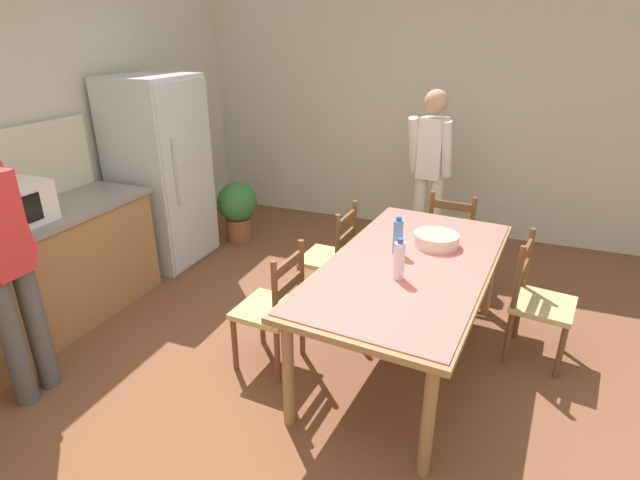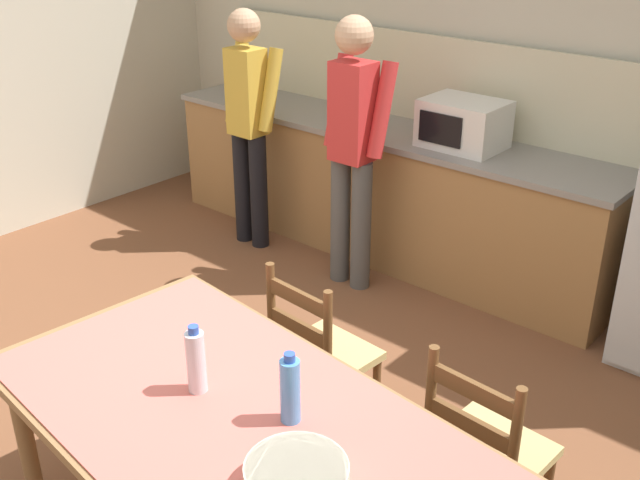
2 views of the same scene
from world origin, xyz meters
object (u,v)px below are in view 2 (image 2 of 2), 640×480
at_px(chair_side_far_left, 320,356).
at_px(person_at_sink, 249,118).
at_px(person_at_counter, 353,142).
at_px(microwave, 463,124).
at_px(dining_table, 244,439).
at_px(chair_side_far_right, 485,453).
at_px(serving_bowl, 296,476).
at_px(bottle_off_centre, 290,390).
at_px(bottle_near_centre, 196,361).

height_order(chair_side_far_left, person_at_sink, person_at_sink).
xyz_separation_m(person_at_sink, person_at_counter, (0.95, -0.02, 0.03)).
xyz_separation_m(microwave, chair_side_far_left, (0.38, -1.83, -0.64)).
bearing_deg(dining_table, chair_side_far_right, 54.83).
relative_size(microwave, serving_bowl, 1.56).
distance_m(serving_bowl, chair_side_far_right, 0.97).
xyz_separation_m(bottle_off_centre, person_at_counter, (-1.35, 2.04, 0.09)).
height_order(bottle_near_centre, person_at_sink, person_at_sink).
height_order(bottle_off_centre, chair_side_far_left, bottle_off_centre).
bearing_deg(serving_bowl, chair_side_far_left, 127.41).
bearing_deg(bottle_near_centre, dining_table, -5.37).
xyz_separation_m(serving_bowl, chair_side_far_right, (0.19, 0.87, -0.38)).
bearing_deg(serving_bowl, dining_table, 162.47).
height_order(microwave, person_at_counter, person_at_counter).
bearing_deg(chair_side_far_left, chair_side_far_right, 178.60).
bearing_deg(bottle_near_centre, chair_side_far_left, 98.81).
height_order(serving_bowl, person_at_sink, person_at_sink).
height_order(microwave, chair_side_far_left, microwave).
bearing_deg(chair_side_far_left, person_at_counter, -53.03).
distance_m(dining_table, person_at_sink, 3.10).
distance_m(chair_side_far_right, person_at_sink, 3.11).
distance_m(bottle_off_centre, serving_bowl, 0.34).
xyz_separation_m(microwave, person_at_counter, (-0.47, -0.52, -0.09)).
xyz_separation_m(bottle_near_centre, person_at_counter, (-0.98, 2.14, 0.09)).
height_order(dining_table, bottle_near_centre, bottle_near_centre).
height_order(dining_table, bottle_off_centre, bottle_off_centre).
relative_size(microwave, chair_side_far_left, 0.55).
bearing_deg(person_at_counter, person_at_sink, 88.81).
xyz_separation_m(dining_table, chair_side_far_left, (-0.38, 0.85, -0.26)).
height_order(microwave, person_at_sink, person_at_sink).
bearing_deg(chair_side_far_right, person_at_counter, -34.96).
distance_m(bottle_near_centre, person_at_counter, 2.35).
height_order(bottle_off_centre, serving_bowl, bottle_off_centre).
bearing_deg(person_at_sink, dining_table, -134.91).
bearing_deg(dining_table, bottle_near_centre, 174.63).
bearing_deg(chair_side_far_right, chair_side_far_left, -2.02).
distance_m(serving_bowl, person_at_sink, 3.42).
bearing_deg(person_at_counter, microwave, -42.35).
xyz_separation_m(bottle_off_centre, chair_side_far_left, (-0.50, 0.73, -0.46)).
bearing_deg(chair_side_far_right, bottle_off_centre, 60.04).
bearing_deg(chair_side_far_left, serving_bowl, 131.38).
bearing_deg(serving_bowl, person_at_counter, 124.92).
distance_m(dining_table, person_at_counter, 2.51).
relative_size(chair_side_far_right, person_at_counter, 0.52).
relative_size(dining_table, chair_side_far_left, 2.35).
xyz_separation_m(chair_side_far_right, person_at_sink, (-2.72, 1.42, 0.52)).
xyz_separation_m(microwave, bottle_near_centre, (0.51, -2.65, -0.18)).
xyz_separation_m(bottle_off_centre, serving_bowl, (0.24, -0.23, -0.07)).
xyz_separation_m(microwave, serving_bowl, (1.11, -2.79, -0.25)).
xyz_separation_m(microwave, bottle_off_centre, (0.88, -2.56, -0.18)).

